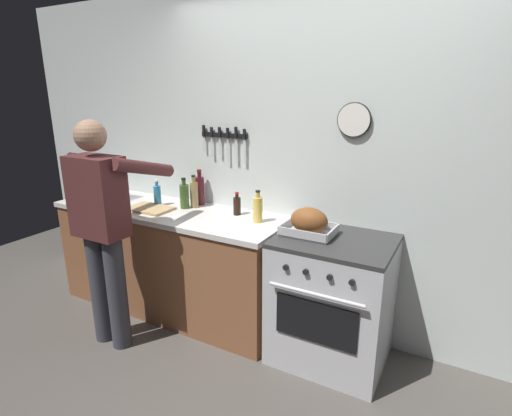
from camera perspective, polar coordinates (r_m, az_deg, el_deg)
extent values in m
cube|color=silver|center=(2.97, 9.81, 5.78)|extent=(6.00, 0.10, 2.60)
cube|color=black|center=(3.25, -4.55, 10.31)|extent=(0.43, 0.02, 0.04)
cube|color=silver|center=(3.37, -7.40, 9.08)|extent=(0.02, 0.00, 0.12)
cube|color=black|center=(3.35, -7.46, 10.87)|extent=(0.02, 0.02, 0.09)
cube|color=silver|center=(3.32, -6.29, 8.63)|extent=(0.02, 0.00, 0.16)
cube|color=black|center=(3.31, -6.36, 10.71)|extent=(0.02, 0.02, 0.08)
cube|color=silver|center=(3.28, -5.18, 8.69)|extent=(0.02, 0.00, 0.15)
cube|color=black|center=(3.27, -5.23, 10.70)|extent=(0.02, 0.02, 0.08)
cube|color=silver|center=(3.24, -4.02, 8.16)|extent=(0.02, 0.00, 0.20)
cube|color=black|center=(3.22, -4.07, 10.63)|extent=(0.02, 0.02, 0.08)
cube|color=silver|center=(3.20, -2.85, 8.15)|extent=(0.02, 0.00, 0.19)
cube|color=black|center=(3.18, -2.89, 10.67)|extent=(0.02, 0.02, 0.09)
cube|color=silver|center=(3.16, -1.64, 8.03)|extent=(0.02, 0.00, 0.19)
cube|color=black|center=(3.14, -1.67, 10.49)|extent=(0.02, 0.02, 0.08)
cylinder|color=white|center=(2.80, 13.82, 12.11)|extent=(0.22, 0.02, 0.22)
torus|color=black|center=(2.80, 13.82, 12.11)|extent=(0.23, 0.02, 0.23)
cube|color=brown|center=(3.52, -11.91, -7.48)|extent=(2.00, 0.62, 0.86)
cube|color=silver|center=(3.37, -12.37, -0.47)|extent=(2.03, 0.65, 0.04)
cube|color=#B2B5B7|center=(3.86, -19.81, 0.56)|extent=(0.44, 0.36, 0.11)
cube|color=#BCBCC1|center=(2.88, 10.74, -13.03)|extent=(0.76, 0.62, 0.87)
cube|color=black|center=(2.62, 8.47, -15.86)|extent=(0.53, 0.01, 0.28)
cube|color=#2D2D2D|center=(2.69, 11.25, -4.66)|extent=(0.76, 0.62, 0.03)
cylinder|color=black|center=(2.52, 4.27, -8.45)|extent=(0.04, 0.02, 0.04)
cylinder|color=black|center=(2.48, 7.10, -9.04)|extent=(0.04, 0.02, 0.04)
cylinder|color=black|center=(2.43, 10.47, -9.71)|extent=(0.04, 0.02, 0.04)
cylinder|color=black|center=(2.40, 13.52, -10.29)|extent=(0.04, 0.02, 0.04)
cylinder|color=silver|center=(2.49, 8.43, -12.09)|extent=(0.61, 0.02, 0.02)
cylinder|color=#383842|center=(3.25, -21.38, -10.50)|extent=(0.14, 0.14, 0.86)
cylinder|color=#383842|center=(3.12, -19.20, -11.39)|extent=(0.14, 0.14, 0.86)
cube|color=#4C2323|center=(2.94, -21.69, 1.49)|extent=(0.38, 0.22, 0.56)
sphere|color=#9E755B|center=(2.86, -22.58, 9.53)|extent=(0.21, 0.21, 0.21)
cylinder|color=#4C2323|center=(3.21, -21.15, 6.06)|extent=(0.09, 0.55, 0.22)
cylinder|color=#4C2323|center=(2.90, -15.73, 5.55)|extent=(0.09, 0.55, 0.22)
cube|color=#B7B7BC|center=(2.74, 7.50, -3.63)|extent=(0.34, 0.25, 0.01)
cube|color=#B7B7BC|center=(2.62, 6.52, -3.78)|extent=(0.34, 0.01, 0.05)
cube|color=#B7B7BC|center=(2.84, 8.46, -2.22)|extent=(0.34, 0.01, 0.05)
cube|color=#B7B7BC|center=(2.79, 4.28, -2.42)|extent=(0.01, 0.25, 0.05)
cube|color=#B7B7BC|center=(2.67, 10.92, -3.53)|extent=(0.01, 0.25, 0.05)
ellipsoid|color=brown|center=(2.71, 7.58, -1.77)|extent=(0.26, 0.19, 0.18)
cube|color=tan|center=(3.37, -14.91, -0.09)|extent=(0.36, 0.24, 0.02)
cylinder|color=black|center=(3.12, -2.72, 0.26)|extent=(0.06, 0.06, 0.14)
cylinder|color=black|center=(3.10, -2.74, 1.75)|extent=(0.03, 0.03, 0.03)
cylinder|color=#B21919|center=(3.09, -2.75, 2.14)|extent=(0.03, 0.03, 0.01)
cylinder|color=gold|center=(2.94, 0.26, -0.27)|extent=(0.07, 0.07, 0.19)
cylinder|color=gold|center=(2.90, 0.26, 1.89)|extent=(0.03, 0.03, 0.04)
cylinder|color=black|center=(2.90, 0.26, 2.41)|extent=(0.04, 0.04, 0.01)
cylinder|color=#385623|center=(3.33, -10.18, 1.62)|extent=(0.07, 0.07, 0.20)
cylinder|color=#385623|center=(3.30, -10.29, 3.64)|extent=(0.03, 0.03, 0.04)
cylinder|color=black|center=(3.30, -10.31, 4.12)|extent=(0.04, 0.04, 0.01)
cylinder|color=#338CCC|center=(3.47, -13.88, 1.73)|extent=(0.06, 0.06, 0.17)
cylinder|color=#338CCC|center=(3.44, -14.00, 3.37)|extent=(0.03, 0.03, 0.04)
cylinder|color=white|center=(3.44, -14.03, 3.78)|extent=(0.03, 0.03, 0.01)
cylinder|color=#47141E|center=(3.42, -8.01, 2.44)|extent=(0.08, 0.08, 0.24)
cylinder|color=#47141E|center=(3.39, -8.11, 4.79)|extent=(0.03, 0.03, 0.05)
cylinder|color=maroon|center=(3.38, -8.13, 5.34)|extent=(0.04, 0.04, 0.01)
cylinder|color=#997F4C|center=(3.34, -8.82, 1.86)|extent=(0.07, 0.07, 0.21)
cylinder|color=#997F4C|center=(3.31, -8.92, 4.03)|extent=(0.03, 0.03, 0.05)
cylinder|color=black|center=(3.31, -8.95, 4.54)|extent=(0.03, 0.03, 0.01)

